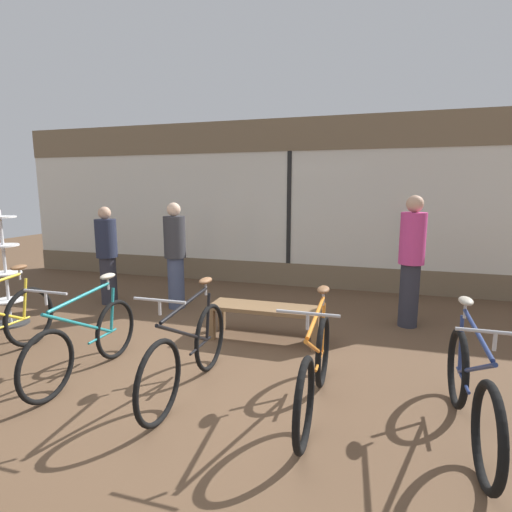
{
  "coord_description": "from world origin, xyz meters",
  "views": [
    {
      "loc": [
        1.62,
        -3.42,
        1.9
      ],
      "look_at": [
        0.0,
        1.95,
        0.95
      ],
      "focal_mm": 28.0,
      "sensor_mm": 36.0,
      "label": 1
    }
  ],
  "objects_px": {
    "bicycle_left": "(86,341)",
    "customer_mid_floor": "(107,254)",
    "bicycle_center": "(189,352)",
    "bicycle_right": "(315,369)",
    "accessory_rack": "(6,278)",
    "display_bench": "(265,312)",
    "customer_near_rack": "(175,253)",
    "customer_by_window": "(412,257)",
    "bicycle_far_right": "(470,392)"
  },
  "relations": [
    {
      "from": "bicycle_left",
      "to": "display_bench",
      "type": "height_order",
      "value": "bicycle_left"
    },
    {
      "from": "bicycle_left",
      "to": "bicycle_right",
      "type": "distance_m",
      "value": 2.33
    },
    {
      "from": "bicycle_left",
      "to": "bicycle_far_right",
      "type": "bearing_deg",
      "value": -0.33
    },
    {
      "from": "bicycle_left",
      "to": "bicycle_far_right",
      "type": "height_order",
      "value": "bicycle_far_right"
    },
    {
      "from": "bicycle_far_right",
      "to": "customer_by_window",
      "type": "height_order",
      "value": "customer_by_window"
    },
    {
      "from": "bicycle_left",
      "to": "customer_near_rack",
      "type": "xyz_separation_m",
      "value": [
        -0.26,
        2.4,
        0.51
      ]
    },
    {
      "from": "bicycle_right",
      "to": "bicycle_far_right",
      "type": "height_order",
      "value": "same"
    },
    {
      "from": "bicycle_left",
      "to": "customer_mid_floor",
      "type": "height_order",
      "value": "customer_mid_floor"
    },
    {
      "from": "accessory_rack",
      "to": "display_bench",
      "type": "height_order",
      "value": "accessory_rack"
    },
    {
      "from": "bicycle_right",
      "to": "customer_by_window",
      "type": "height_order",
      "value": "customer_by_window"
    },
    {
      "from": "bicycle_left",
      "to": "customer_mid_floor",
      "type": "bearing_deg",
      "value": 122.24
    },
    {
      "from": "bicycle_right",
      "to": "bicycle_center",
      "type": "bearing_deg",
      "value": -179.54
    },
    {
      "from": "accessory_rack",
      "to": "display_bench",
      "type": "relative_size",
      "value": 1.16
    },
    {
      "from": "display_bench",
      "to": "customer_near_rack",
      "type": "xyz_separation_m",
      "value": [
        -1.74,
        0.93,
        0.52
      ]
    },
    {
      "from": "bicycle_center",
      "to": "bicycle_far_right",
      "type": "bearing_deg",
      "value": -0.67
    },
    {
      "from": "accessory_rack",
      "to": "display_bench",
      "type": "bearing_deg",
      "value": 7.51
    },
    {
      "from": "accessory_rack",
      "to": "customer_near_rack",
      "type": "bearing_deg",
      "value": 36.78
    },
    {
      "from": "accessory_rack",
      "to": "bicycle_center",
      "type": "bearing_deg",
      "value": -16.88
    },
    {
      "from": "customer_mid_floor",
      "to": "accessory_rack",
      "type": "bearing_deg",
      "value": -117.66
    },
    {
      "from": "bicycle_center",
      "to": "customer_near_rack",
      "type": "xyz_separation_m",
      "value": [
        -1.4,
        2.4,
        0.49
      ]
    },
    {
      "from": "bicycle_center",
      "to": "display_bench",
      "type": "height_order",
      "value": "bicycle_center"
    },
    {
      "from": "bicycle_left",
      "to": "display_bench",
      "type": "xyz_separation_m",
      "value": [
        1.48,
        1.48,
        -0.01
      ]
    },
    {
      "from": "bicycle_far_right",
      "to": "customer_near_rack",
      "type": "distance_m",
      "value": 4.51
    },
    {
      "from": "customer_mid_floor",
      "to": "customer_near_rack",
      "type": "bearing_deg",
      "value": 4.89
    },
    {
      "from": "customer_mid_floor",
      "to": "bicycle_left",
      "type": "bearing_deg",
      "value": -57.76
    },
    {
      "from": "customer_by_window",
      "to": "bicycle_left",
      "type": "bearing_deg",
      "value": -141.62
    },
    {
      "from": "bicycle_center",
      "to": "bicycle_right",
      "type": "bearing_deg",
      "value": 0.46
    },
    {
      "from": "bicycle_far_right",
      "to": "accessory_rack",
      "type": "distance_m",
      "value": 5.75
    },
    {
      "from": "bicycle_far_right",
      "to": "customer_mid_floor",
      "type": "relative_size",
      "value": 1.06
    },
    {
      "from": "accessory_rack",
      "to": "bicycle_right",
      "type": "bearing_deg",
      "value": -12.46
    },
    {
      "from": "bicycle_center",
      "to": "bicycle_right",
      "type": "distance_m",
      "value": 1.18
    },
    {
      "from": "bicycle_center",
      "to": "customer_by_window",
      "type": "xyz_separation_m",
      "value": [
        2.11,
        2.57,
        0.59
      ]
    },
    {
      "from": "bicycle_left",
      "to": "bicycle_right",
      "type": "xyz_separation_m",
      "value": [
        2.33,
        0.02,
        0.01
      ]
    },
    {
      "from": "bicycle_right",
      "to": "bicycle_far_right",
      "type": "relative_size",
      "value": 1.0
    },
    {
      "from": "bicycle_far_right",
      "to": "accessory_rack",
      "type": "relative_size",
      "value": 1.06
    },
    {
      "from": "accessory_rack",
      "to": "customer_mid_floor",
      "type": "distance_m",
      "value": 1.48
    },
    {
      "from": "bicycle_far_right",
      "to": "display_bench",
      "type": "xyz_separation_m",
      "value": [
        -2.03,
        1.5,
        -0.02
      ]
    },
    {
      "from": "bicycle_left",
      "to": "accessory_rack",
      "type": "bearing_deg",
      "value": 154.84
    },
    {
      "from": "bicycle_far_right",
      "to": "accessory_rack",
      "type": "xyz_separation_m",
      "value": [
        -5.65,
        1.02,
        0.29
      ]
    },
    {
      "from": "bicycle_center",
      "to": "bicycle_far_right",
      "type": "distance_m",
      "value": 2.37
    },
    {
      "from": "customer_near_rack",
      "to": "bicycle_right",
      "type": "bearing_deg",
      "value": -42.73
    },
    {
      "from": "bicycle_center",
      "to": "customer_near_rack",
      "type": "height_order",
      "value": "customer_near_rack"
    },
    {
      "from": "bicycle_right",
      "to": "accessory_rack",
      "type": "height_order",
      "value": "accessory_rack"
    },
    {
      "from": "display_bench",
      "to": "customer_by_window",
      "type": "xyz_separation_m",
      "value": [
        1.77,
        1.1,
        0.62
      ]
    },
    {
      "from": "bicycle_center",
      "to": "customer_mid_floor",
      "type": "height_order",
      "value": "customer_mid_floor"
    },
    {
      "from": "bicycle_center",
      "to": "bicycle_right",
      "type": "xyz_separation_m",
      "value": [
        1.18,
        0.01,
        -0.01
      ]
    },
    {
      "from": "display_bench",
      "to": "customer_by_window",
      "type": "bearing_deg",
      "value": 31.74
    },
    {
      "from": "accessory_rack",
      "to": "display_bench",
      "type": "distance_m",
      "value": 3.66
    },
    {
      "from": "bicycle_center",
      "to": "accessory_rack",
      "type": "bearing_deg",
      "value": 163.12
    },
    {
      "from": "bicycle_far_right",
      "to": "customer_mid_floor",
      "type": "distance_m",
      "value": 5.5
    }
  ]
}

